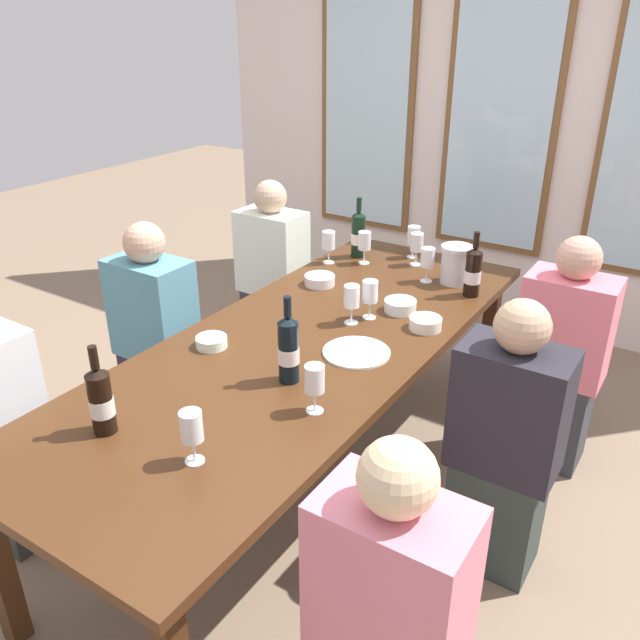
# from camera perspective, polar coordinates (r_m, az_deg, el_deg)

# --- Properties ---
(ground_plane) EXTENTS (12.00, 12.00, 0.00)m
(ground_plane) POSITION_cam_1_polar(r_m,az_deg,el_deg) (3.05, -1.22, -14.32)
(ground_plane) COLOR #7D6651
(back_wall_with_windows) EXTENTS (4.18, 0.10, 2.90)m
(back_wall_with_windows) POSITION_cam_1_polar(r_m,az_deg,el_deg) (4.38, 15.91, 18.05)
(back_wall_with_windows) COLOR silver
(back_wall_with_windows) RESTS_ON ground
(dining_table) EXTENTS (0.98, 2.58, 0.74)m
(dining_table) POSITION_cam_1_polar(r_m,az_deg,el_deg) (2.67, -1.35, -3.12)
(dining_table) COLOR #452713
(dining_table) RESTS_ON ground
(white_plate_0) EXTENTS (0.27, 0.27, 0.01)m
(white_plate_0) POSITION_cam_1_polar(r_m,az_deg,el_deg) (2.55, 3.22, -2.86)
(white_plate_0) COLOR white
(white_plate_0) RESTS_ON dining_table
(metal_pitcher) EXTENTS (0.16, 0.16, 0.19)m
(metal_pitcher) POSITION_cam_1_polar(r_m,az_deg,el_deg) (3.24, 11.86, 4.83)
(metal_pitcher) COLOR silver
(metal_pitcher) RESTS_ON dining_table
(wine_bottle_0) EXTENTS (0.08, 0.08, 0.31)m
(wine_bottle_0) POSITION_cam_1_polar(r_m,az_deg,el_deg) (3.10, 13.30, 4.15)
(wine_bottle_0) COLOR black
(wine_bottle_0) RESTS_ON dining_table
(wine_bottle_1) EXTENTS (0.08, 0.08, 0.31)m
(wine_bottle_1) POSITION_cam_1_polar(r_m,az_deg,el_deg) (2.15, -18.72, -6.69)
(wine_bottle_1) COLOR black
(wine_bottle_1) RESTS_ON dining_table
(wine_bottle_2) EXTENTS (0.08, 0.08, 0.33)m
(wine_bottle_2) POSITION_cam_1_polar(r_m,az_deg,el_deg) (3.53, 3.38, 7.55)
(wine_bottle_2) COLOR black
(wine_bottle_2) RESTS_ON dining_table
(wine_bottle_3) EXTENTS (0.08, 0.08, 0.33)m
(wine_bottle_3) POSITION_cam_1_polar(r_m,az_deg,el_deg) (2.31, -2.79, -2.56)
(wine_bottle_3) COLOR black
(wine_bottle_3) RESTS_ON dining_table
(tasting_bowl_0) EXTENTS (0.14, 0.14, 0.05)m
(tasting_bowl_0) POSITION_cam_1_polar(r_m,az_deg,el_deg) (2.91, 7.07, 1.26)
(tasting_bowl_0) COLOR white
(tasting_bowl_0) RESTS_ON dining_table
(tasting_bowl_1) EXTENTS (0.15, 0.15, 0.05)m
(tasting_bowl_1) POSITION_cam_1_polar(r_m,az_deg,el_deg) (3.18, -0.03, 3.54)
(tasting_bowl_1) COLOR silver
(tasting_bowl_1) RESTS_ON dining_table
(tasting_bowl_2) EXTENTS (0.14, 0.14, 0.05)m
(tasting_bowl_2) POSITION_cam_1_polar(r_m,az_deg,el_deg) (2.77, 9.25, -0.28)
(tasting_bowl_2) COLOR white
(tasting_bowl_2) RESTS_ON dining_table
(tasting_bowl_3) EXTENTS (0.13, 0.13, 0.04)m
(tasting_bowl_3) POSITION_cam_1_polar(r_m,az_deg,el_deg) (2.62, -9.53, -1.91)
(tasting_bowl_3) COLOR white
(tasting_bowl_3) RESTS_ON dining_table
(wine_glass_0) EXTENTS (0.07, 0.07, 0.17)m
(wine_glass_0) POSITION_cam_1_polar(r_m,az_deg,el_deg) (2.80, 4.42, 2.45)
(wine_glass_0) COLOR white
(wine_glass_0) RESTS_ON dining_table
(wine_glass_1) EXTENTS (0.07, 0.07, 0.17)m
(wine_glass_1) POSITION_cam_1_polar(r_m,az_deg,el_deg) (3.43, 0.77, 6.96)
(wine_glass_1) COLOR white
(wine_glass_1) RESTS_ON dining_table
(wine_glass_2) EXTENTS (0.07, 0.07, 0.17)m
(wine_glass_2) POSITION_cam_1_polar(r_m,az_deg,el_deg) (1.94, -11.24, -9.27)
(wine_glass_2) COLOR white
(wine_glass_2) RESTS_ON dining_table
(wine_glass_3) EXTENTS (0.07, 0.07, 0.17)m
(wine_glass_3) POSITION_cam_1_polar(r_m,az_deg,el_deg) (2.14, -0.48, -5.41)
(wine_glass_3) COLOR white
(wine_glass_3) RESTS_ON dining_table
(wine_glass_4) EXTENTS (0.07, 0.07, 0.17)m
(wine_glass_4) POSITION_cam_1_polar(r_m,az_deg,el_deg) (3.44, 8.54, 6.63)
(wine_glass_4) COLOR white
(wine_glass_4) RESTS_ON dining_table
(wine_glass_5) EXTENTS (0.07, 0.07, 0.17)m
(wine_glass_5) POSITION_cam_1_polar(r_m,az_deg,el_deg) (3.23, 9.45, 5.31)
(wine_glass_5) COLOR white
(wine_glass_5) RESTS_ON dining_table
(wine_glass_6) EXTENTS (0.07, 0.07, 0.17)m
(wine_glass_6) POSITION_cam_1_polar(r_m,az_deg,el_deg) (3.55, 8.24, 7.33)
(wine_glass_6) COLOR white
(wine_glass_6) RESTS_ON dining_table
(wine_glass_7) EXTENTS (0.07, 0.07, 0.17)m
(wine_glass_7) POSITION_cam_1_polar(r_m,az_deg,el_deg) (3.43, 3.94, 6.91)
(wine_glass_7) COLOR white
(wine_glass_7) RESTS_ON dining_table
(wine_glass_8) EXTENTS (0.07, 0.07, 0.17)m
(wine_glass_8) POSITION_cam_1_polar(r_m,az_deg,el_deg) (2.74, 2.80, 2.02)
(wine_glass_8) COLOR white
(wine_glass_8) RESTS_ON dining_table
(seated_person_0) EXTENTS (0.38, 0.24, 1.11)m
(seated_person_0) POSITION_cam_1_polar(r_m,az_deg,el_deg) (3.22, -14.22, -1.67)
(seated_person_0) COLOR #2C223E
(seated_person_0) RESTS_ON ground
(seated_person_1) EXTENTS (0.38, 0.24, 1.11)m
(seated_person_1) POSITION_cam_1_polar(r_m,az_deg,el_deg) (2.48, 15.90, -10.75)
(seated_person_1) COLOR #2F3A36
(seated_person_1) RESTS_ON ground
(seated_person_3) EXTENTS (0.38, 0.24, 1.11)m
(seated_person_3) POSITION_cam_1_polar(r_m,az_deg,el_deg) (1.84, 5.99, -25.46)
(seated_person_3) COLOR #302335
(seated_person_3) RESTS_ON ground
(seated_person_4) EXTENTS (0.38, 0.24, 1.11)m
(seated_person_4) POSITION_cam_1_polar(r_m,az_deg,el_deg) (3.84, -4.18, 3.68)
(seated_person_4) COLOR #322B37
(seated_person_4) RESTS_ON ground
(seated_person_5) EXTENTS (0.38, 0.24, 1.11)m
(seated_person_5) POSITION_cam_1_polar(r_m,az_deg,el_deg) (3.13, 20.38, -3.31)
(seated_person_5) COLOR #34353C
(seated_person_5) RESTS_ON ground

